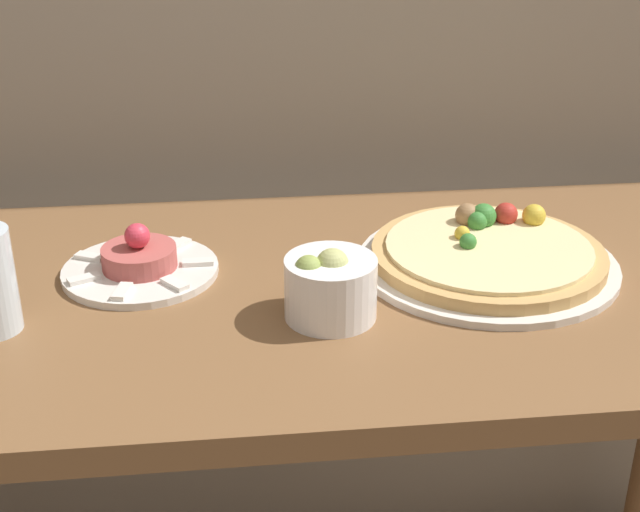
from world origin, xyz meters
name	(u,v)px	position (x,y,z in m)	size (l,w,h in m)	color
dining_table	(334,368)	(0.00, 0.30, 0.67)	(1.36, 0.61, 0.79)	brown
pizza_plate	(488,255)	(0.21, 0.33, 0.81)	(0.34, 0.34, 0.06)	silver
tartare_plate	(140,264)	(-0.24, 0.36, 0.81)	(0.20, 0.20, 0.07)	silver
small_bowl	(330,285)	(-0.02, 0.22, 0.83)	(0.11, 0.11, 0.09)	white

